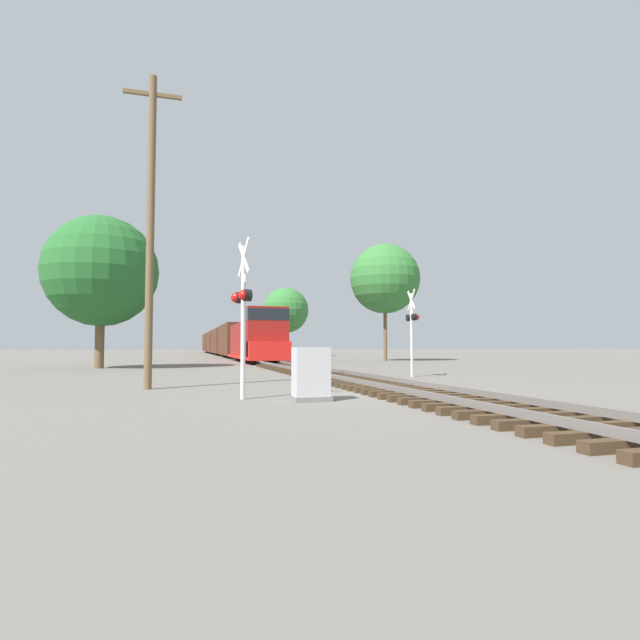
# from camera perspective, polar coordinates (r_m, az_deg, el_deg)

# --- Properties ---
(ground_plane) EXTENTS (400.00, 400.00, 0.00)m
(ground_plane) POSITION_cam_1_polar(r_m,az_deg,el_deg) (14.64, 9.24, -8.22)
(ground_plane) COLOR #666059
(rail_track_bed) EXTENTS (2.60, 160.00, 0.31)m
(rail_track_bed) POSITION_cam_1_polar(r_m,az_deg,el_deg) (14.62, 9.23, -7.69)
(rail_track_bed) COLOR #42301E
(rail_track_bed) RESTS_ON ground
(freight_train) EXTENTS (3.08, 80.44, 4.24)m
(freight_train) POSITION_cam_1_polar(r_m,az_deg,el_deg) (75.29, -10.96, -2.46)
(freight_train) COLOR maroon
(freight_train) RESTS_ON ground
(crossing_signal_near) EXTENTS (0.45, 1.01, 4.06)m
(crossing_signal_near) POSITION_cam_1_polar(r_m,az_deg,el_deg) (12.82, -8.87, 1.76)
(crossing_signal_near) COLOR silver
(crossing_signal_near) RESTS_ON ground
(crossing_signal_far) EXTENTS (0.41, 1.01, 3.83)m
(crossing_signal_far) POSITION_cam_1_polar(r_m,az_deg,el_deg) (22.25, 10.48, -0.37)
(crossing_signal_far) COLOR silver
(crossing_signal_far) RESTS_ON ground
(relay_cabinet) EXTENTS (0.93, 0.70, 1.31)m
(relay_cabinet) POSITION_cam_1_polar(r_m,az_deg,el_deg) (12.31, -1.05, -6.24)
(relay_cabinet) COLOR slate
(relay_cabinet) RESTS_ON ground
(utility_pole) EXTENTS (1.80, 0.25, 10.00)m
(utility_pole) POSITION_cam_1_polar(r_m,az_deg,el_deg) (16.90, -18.81, 10.30)
(utility_pole) COLOR brown
(utility_pole) RESTS_ON ground
(tree_far_right) EXTENTS (6.77, 6.77, 9.31)m
(tree_far_right) POSITION_cam_1_polar(r_m,az_deg,el_deg) (33.43, -23.73, 5.11)
(tree_far_right) COLOR brown
(tree_far_right) RESTS_ON ground
(tree_mid_background) EXTENTS (6.39, 6.39, 10.71)m
(tree_mid_background) POSITION_cam_1_polar(r_m,az_deg,el_deg) (46.22, 7.43, 4.68)
(tree_mid_background) COLOR brown
(tree_mid_background) RESTS_ON ground
(tree_deep_background) EXTENTS (6.16, 6.16, 9.31)m
(tree_deep_background) POSITION_cam_1_polar(r_m,az_deg,el_deg) (67.99, -3.93, 1.11)
(tree_deep_background) COLOR #473521
(tree_deep_background) RESTS_ON ground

